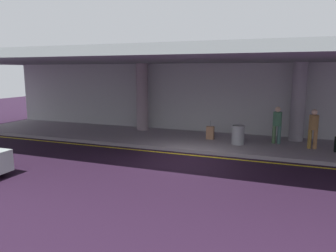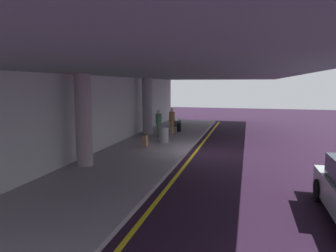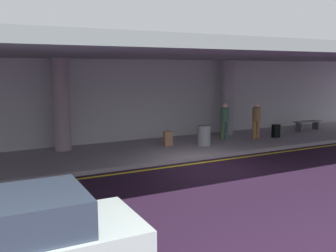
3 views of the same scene
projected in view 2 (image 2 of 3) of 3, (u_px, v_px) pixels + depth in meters
ground_plane at (209, 154)px, 15.24m from camera, size 60.00×60.00×0.00m
sidewalk at (149, 149)px, 16.00m from camera, size 26.00×4.20×0.15m
lane_stripe_yellow at (195, 153)px, 15.41m from camera, size 26.00×0.14×0.01m
support_column_far_left at (84, 120)px, 12.26m from camera, size 0.65×0.65×3.65m
support_column_left_mid at (147, 106)px, 19.93m from camera, size 0.65×0.65×3.65m
ceiling_overhang at (158, 73)px, 15.36m from camera, size 28.00×13.20×0.30m
terminal_back_wall at (108, 113)px, 16.32m from camera, size 26.00×0.30×3.80m
traveler_with_luggage at (159, 122)px, 18.98m from camera, size 0.38×0.38×1.68m
person_waiting_for_ride at (172, 119)px, 20.26m from camera, size 0.38×0.38×1.68m
suitcase_upright_primary at (179, 127)px, 21.23m from camera, size 0.36×0.22×0.90m
suitcase_upright_secondary at (145, 141)px, 16.14m from camera, size 0.36×0.22×0.90m
bench_metal at (177, 121)px, 24.37m from camera, size 1.60×0.50×0.48m
trash_bin_steel at (164, 135)px, 17.32m from camera, size 0.56×0.56×0.85m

